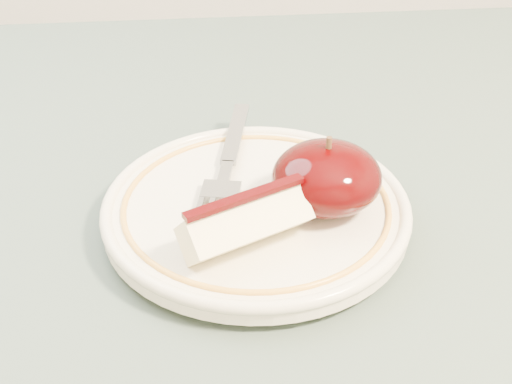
{
  "coord_description": "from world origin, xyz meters",
  "views": [
    {
      "loc": [
        -0.05,
        -0.36,
        1.05
      ],
      "look_at": [
        -0.02,
        0.04,
        0.78
      ],
      "focal_mm": 50.0,
      "sensor_mm": 36.0,
      "label": 1
    }
  ],
  "objects": [
    {
      "name": "apple_half",
      "position": [
        0.03,
        0.03,
        0.79
      ],
      "size": [
        0.08,
        0.07,
        0.05
      ],
      "color": "black",
      "rests_on": "plate"
    },
    {
      "name": "apple_wedge",
      "position": [
        -0.03,
        -0.01,
        0.79
      ],
      "size": [
        0.09,
        0.07,
        0.04
      ],
      "rotation": [
        0.0,
        0.0,
        0.45
      ],
      "color": "#FBEEB9",
      "rests_on": "plate"
    },
    {
      "name": "fork",
      "position": [
        -0.03,
        0.09,
        0.77
      ],
      "size": [
        0.05,
        0.18,
        0.0
      ],
      "rotation": [
        0.0,
        0.0,
        1.38
      ],
      "color": "gray",
      "rests_on": "plate"
    },
    {
      "name": "table",
      "position": [
        0.0,
        0.0,
        0.66
      ],
      "size": [
        0.9,
        0.9,
        0.75
      ],
      "color": "brown",
      "rests_on": "ground"
    },
    {
      "name": "plate",
      "position": [
        -0.02,
        0.04,
        0.76
      ],
      "size": [
        0.22,
        0.22,
        0.02
      ],
      "color": "beige",
      "rests_on": "table"
    }
  ]
}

